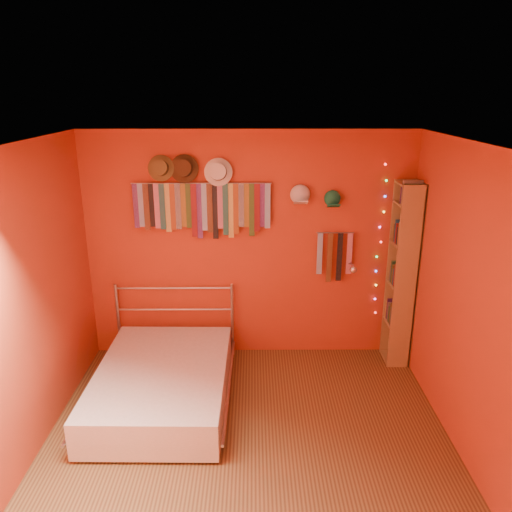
{
  "coord_description": "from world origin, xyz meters",
  "views": [
    {
      "loc": [
        0.05,
        -3.4,
        2.87
      ],
      "look_at": [
        0.07,
        0.9,
        1.44
      ],
      "focal_mm": 35.0,
      "sensor_mm": 36.0,
      "label": 1
    }
  ],
  "objects_px": {
    "reading_lamp": "(353,268)",
    "bed": "(163,383)",
    "bookshelf": "(405,274)",
    "tie_rack": "(203,207)"
  },
  "relations": [
    {
      "from": "reading_lamp",
      "to": "bed",
      "type": "xyz_separation_m",
      "value": [
        -1.91,
        -0.75,
        -0.89
      ]
    },
    {
      "from": "reading_lamp",
      "to": "bookshelf",
      "type": "distance_m",
      "value": 0.58
    },
    {
      "from": "tie_rack",
      "to": "bed",
      "type": "distance_m",
      "value": 1.81
    },
    {
      "from": "tie_rack",
      "to": "bookshelf",
      "type": "bearing_deg",
      "value": -4.15
    },
    {
      "from": "tie_rack",
      "to": "bookshelf",
      "type": "height_order",
      "value": "bookshelf"
    },
    {
      "from": "bookshelf",
      "to": "reading_lamp",
      "type": "bearing_deg",
      "value": -176.64
    },
    {
      "from": "reading_lamp",
      "to": "bed",
      "type": "bearing_deg",
      "value": -158.46
    },
    {
      "from": "reading_lamp",
      "to": "bookshelf",
      "type": "bearing_deg",
      "value": 3.36
    },
    {
      "from": "bookshelf",
      "to": "bed",
      "type": "xyz_separation_m",
      "value": [
        -2.48,
        -0.79,
        -0.81
      ]
    },
    {
      "from": "bookshelf",
      "to": "tie_rack",
      "type": "bearing_deg",
      "value": 175.85
    }
  ]
}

